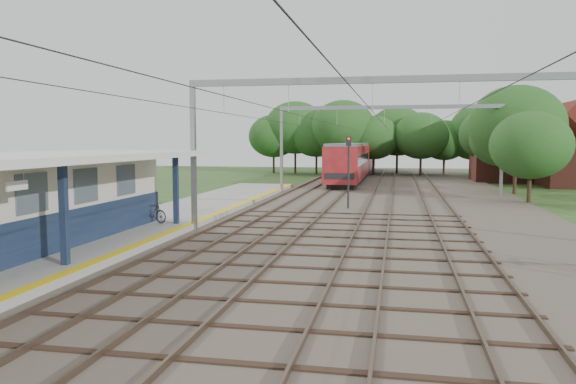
# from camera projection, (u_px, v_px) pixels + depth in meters

# --- Properties ---
(ground) EXTENTS (160.00, 160.00, 0.00)m
(ground) POSITION_uv_depth(u_px,v_px,m) (164.00, 363.00, 10.69)
(ground) COLOR #2D4C1E
(ground) RESTS_ON ground
(ballast_bed) EXTENTS (18.00, 90.00, 0.10)m
(ballast_bed) POSITION_uv_depth(u_px,v_px,m) (393.00, 201.00, 39.23)
(ballast_bed) COLOR #473D33
(ballast_bed) RESTS_ON ground
(platform) EXTENTS (5.00, 52.00, 0.35)m
(platform) POSITION_uv_depth(u_px,v_px,m) (135.00, 229.00, 25.80)
(platform) COLOR gray
(platform) RESTS_ON ground
(yellow_stripe) EXTENTS (0.45, 52.00, 0.01)m
(yellow_stripe) POSITION_uv_depth(u_px,v_px,m) (181.00, 227.00, 25.35)
(yellow_stripe) COLOR yellow
(yellow_stripe) RESTS_ON platform
(station_building) EXTENTS (3.41, 18.00, 3.40)m
(station_building) POSITION_uv_depth(u_px,v_px,m) (2.00, 205.00, 19.05)
(station_building) COLOR beige
(station_building) RESTS_ON platform
(canopy) EXTENTS (6.40, 20.00, 3.44)m
(canopy) POSITION_uv_depth(u_px,v_px,m) (8.00, 160.00, 17.71)
(canopy) COLOR #12203B
(canopy) RESTS_ON platform
(rail_tracks) EXTENTS (11.80, 88.00, 0.15)m
(rail_tracks) POSITION_uv_depth(u_px,v_px,m) (357.00, 198.00, 39.70)
(rail_tracks) COLOR brown
(rail_tracks) RESTS_ON ballast_bed
(catenary_system) EXTENTS (17.22, 88.00, 7.00)m
(catenary_system) POSITION_uv_depth(u_px,v_px,m) (383.00, 120.00, 34.24)
(catenary_system) COLOR gray
(catenary_system) RESTS_ON ground
(tree_band) EXTENTS (31.72, 30.88, 8.82)m
(tree_band) POSITION_uv_depth(u_px,v_px,m) (394.00, 135.00, 65.32)
(tree_band) COLOR #382619
(tree_band) RESTS_ON ground
(house_far) EXTENTS (8.00, 6.12, 8.66)m
(house_far) POSITION_uv_depth(u_px,v_px,m) (513.00, 151.00, 58.13)
(house_far) COLOR brown
(house_far) RESTS_ON ground
(bicycle) EXTENTS (1.74, 1.03, 1.01)m
(bicycle) POSITION_uv_depth(u_px,v_px,m) (153.00, 212.00, 26.63)
(bicycle) COLOR black
(bicycle) RESTS_ON platform
(train) EXTENTS (2.98, 37.06, 3.91)m
(train) POSITION_uv_depth(u_px,v_px,m) (356.00, 159.00, 64.92)
(train) COLOR black
(train) RESTS_ON ballast_bed
(signal_post) EXTENTS (0.31, 0.27, 4.50)m
(signal_post) POSITION_uv_depth(u_px,v_px,m) (349.00, 163.00, 34.22)
(signal_post) COLOR black
(signal_post) RESTS_ON ground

